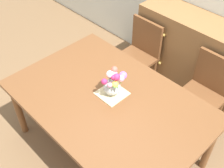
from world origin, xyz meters
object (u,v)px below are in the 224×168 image
chair_left (140,52)px  chair_right (205,90)px  dresser (193,58)px  flower_vase (113,83)px  dining_table (108,104)px

chair_left → chair_right: (0.90, 0.00, 0.00)m
dresser → chair_left: bearing=-141.8°
chair_right → flower_vase: 1.04m
dresser → flower_vase: bearing=-93.0°
chair_right → flower_vase: bearing=61.5°
dining_table → dresser: 1.34m
chair_right → flower_vase: flower_vase is taller
chair_left → flower_vase: 1.03m
dresser → flower_vase: (-0.07, -1.25, 0.37)m
dining_table → flower_vase: 0.22m
flower_vase → dresser: bearing=87.0°
dining_table → chair_left: bearing=115.6°
dresser → chair_right: bearing=-44.1°
dining_table → chair_left: (-0.45, 0.94, -0.14)m
chair_right → dresser: 0.56m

